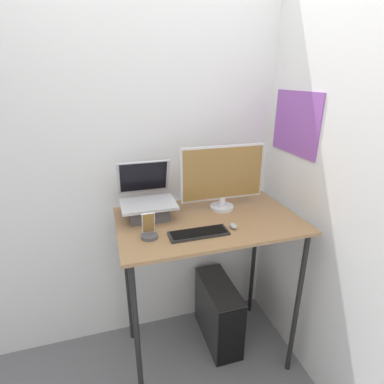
% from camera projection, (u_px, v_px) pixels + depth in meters
% --- Properties ---
extents(wall_back, '(6.00, 0.05, 2.60)m').
position_uv_depth(wall_back, '(189.00, 159.00, 2.02)').
color(wall_back, silver).
rests_on(wall_back, ground_plane).
extents(wall_side_right, '(0.06, 6.00, 2.60)m').
position_uv_depth(wall_side_right, '(344.00, 186.00, 1.53)').
color(wall_side_right, silver).
rests_on(wall_side_right, ground_plane).
extents(desk, '(1.05, 0.65, 1.05)m').
position_uv_depth(desk, '(208.00, 238.00, 1.79)').
color(desk, '#936D47').
rests_on(desk, ground_plane).
extents(laptop, '(0.31, 0.31, 0.31)m').
position_uv_depth(laptop, '(148.00, 203.00, 1.75)').
color(laptop, '#4C4C51').
rests_on(laptop, desk).
extents(monitor, '(0.53, 0.15, 0.40)m').
position_uv_depth(monitor, '(223.00, 177.00, 1.81)').
color(monitor, silver).
rests_on(monitor, desk).
extents(keyboard, '(0.32, 0.11, 0.02)m').
position_uv_depth(keyboard, '(199.00, 233.00, 1.57)').
color(keyboard, black).
rests_on(keyboard, desk).
extents(mouse, '(0.04, 0.06, 0.03)m').
position_uv_depth(mouse, '(233.00, 226.00, 1.64)').
color(mouse, '#99999E').
rests_on(mouse, desk).
extents(cell_phone, '(0.09, 0.09, 0.14)m').
position_uv_depth(cell_phone, '(149.00, 232.00, 1.53)').
color(cell_phone, '#4C4C51').
rests_on(cell_phone, desk).
extents(computer_tower, '(0.20, 0.49, 0.47)m').
position_uv_depth(computer_tower, '(218.00, 312.00, 2.16)').
color(computer_tower, black).
rests_on(computer_tower, ground_plane).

